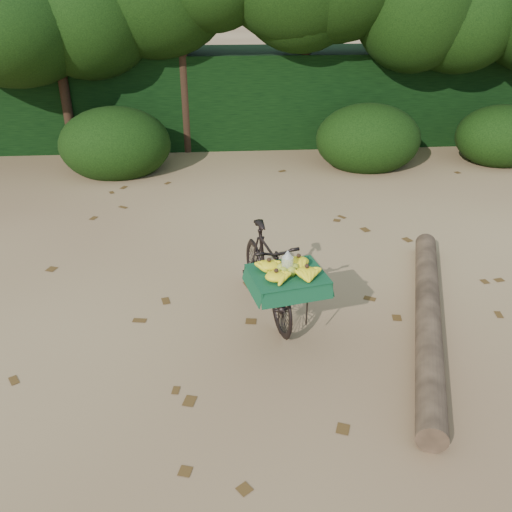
{
  "coord_description": "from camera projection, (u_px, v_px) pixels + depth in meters",
  "views": [
    {
      "loc": [
        -1.23,
        -5.15,
        3.16
      ],
      "look_at": [
        -0.9,
        -0.65,
        0.8
      ],
      "focal_mm": 38.0,
      "sensor_mm": 36.0,
      "label": 1
    }
  ],
  "objects": [
    {
      "name": "ground",
      "position": [
        331.0,
        289.0,
        6.1
      ],
      "size": [
        80.0,
        80.0,
        0.0
      ],
      "primitive_type": "plane",
      "color": "tan",
      "rests_on": "ground"
    },
    {
      "name": "vendor_bicycle",
      "position": [
        268.0,
        272.0,
        5.49
      ],
      "size": [
        0.88,
        1.71,
        0.92
      ],
      "rotation": [
        0.0,
        0.0,
        0.21
      ],
      "color": "black",
      "rests_on": "ground"
    },
    {
      "name": "fallen_log",
      "position": [
        428.0,
        315.0,
        5.42
      ],
      "size": [
        1.34,
        3.3,
        0.25
      ],
      "primitive_type": "cylinder",
      "rotation": [
        1.57,
        0.0,
        -0.33
      ],
      "color": "brown",
      "rests_on": "ground"
    },
    {
      "name": "hedge_backdrop",
      "position": [
        274.0,
        96.0,
        11.24
      ],
      "size": [
        26.0,
        1.8,
        1.8
      ],
      "primitive_type": "cube",
      "color": "black",
      "rests_on": "ground"
    },
    {
      "name": "tree_row",
      "position": [
        245.0,
        44.0,
        9.98
      ],
      "size": [
        14.5,
        2.0,
        4.0
      ],
      "primitive_type": null,
      "color": "black",
      "rests_on": "ground"
    },
    {
      "name": "bush_clumps",
      "position": [
        313.0,
        143.0,
        9.72
      ],
      "size": [
        8.8,
        1.7,
        0.9
      ],
      "primitive_type": null,
      "color": "black",
      "rests_on": "ground"
    },
    {
      "name": "leaf_litter",
      "position": [
        321.0,
        262.0,
        6.67
      ],
      "size": [
        7.0,
        7.3,
        0.01
      ],
      "primitive_type": null,
      "color": "#4B3014",
      "rests_on": "ground"
    }
  ]
}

